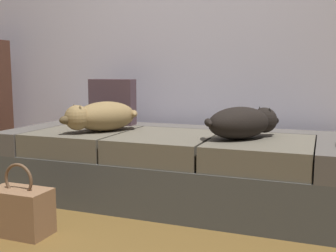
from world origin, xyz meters
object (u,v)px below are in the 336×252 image
Objects in this scene: dog_tan at (101,116)px; dog_dark at (244,122)px; throw_pillow at (113,102)px; handbag at (20,210)px; couch at (171,166)px.

dog_dark is (0.94, 0.05, -0.00)m from dog_tan.
dog_dark is at bearing -16.33° from throw_pillow.
handbag is at bearing -142.62° from dog_dark.
dog_dark reaches higher than couch.
couch is 6.47× the size of throw_pillow.
couch reaches higher than handbag.
throw_pillow is at bearing 156.74° from couch.
couch is 0.59m from dog_dark.
dog_dark is 1.48× the size of throw_pillow.
throw_pillow is at bearing 91.70° from handbag.
couch is 0.57m from dog_tan.
dog_dark is 1.33× the size of handbag.
dog_tan is 1.08× the size of dog_dark.
couch is at bearing 14.06° from dog_tan.
throw_pillow is 0.90× the size of handbag.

